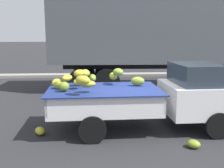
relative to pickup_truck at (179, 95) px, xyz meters
name	(u,v)px	position (x,y,z in m)	size (l,w,h in m)	color
ground	(137,126)	(-1.07, 0.16, -0.89)	(220.00, 220.00, 0.00)	#28282B
curb_strip	(113,75)	(-1.07, 9.18, -0.81)	(80.00, 0.80, 0.16)	gray
pickup_truck	(179,95)	(0.00, 0.00, 0.00)	(5.04, 1.97, 1.70)	white
semi_trailer	(185,33)	(1.89, 5.14, 1.65)	(12.06, 2.91, 3.95)	#4C5156
fallen_banana_bunch_near_tailgate	(40,131)	(-3.55, -0.30, -0.79)	(0.34, 0.23, 0.19)	gold
fallen_banana_bunch_by_wheel	(194,144)	(-0.06, -1.33, -0.80)	(0.29, 0.25, 0.18)	olive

